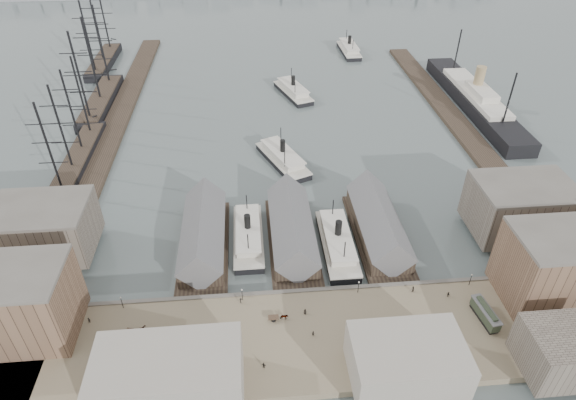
{
  "coord_description": "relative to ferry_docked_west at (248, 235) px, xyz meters",
  "views": [
    {
      "loc": [
        -10.88,
        -92.41,
        95.28
      ],
      "look_at": [
        0.0,
        30.0,
        6.0
      ],
      "focal_mm": 30.0,
      "sensor_mm": 36.0,
      "label": 1
    }
  ],
  "objects": [
    {
      "name": "ferry_docked_east",
      "position": [
        26.0,
        -5.64,
        0.09
      ],
      "size": [
        8.99,
        29.97,
        10.7
      ],
      "color": "black",
      "rests_on": "ground"
    },
    {
      "name": "warehouse_west_back",
      "position": [
        -57.0,
        -0.31,
        6.58
      ],
      "size": [
        26.0,
        20.0,
        14.0
      ],
      "primitive_type": "cube",
      "color": "#60564C",
      "rests_on": "west_land"
    },
    {
      "name": "lamp_post_near_w",
      "position": [
        -2.0,
        -25.31,
        2.29
      ],
      "size": [
        0.44,
        0.44,
        3.92
      ],
      "color": "black",
      "rests_on": "quay"
    },
    {
      "name": "ferry_open_near",
      "position": [
        13.85,
        43.35,
        0.06
      ],
      "size": [
        19.61,
        30.74,
        10.57
      ],
      "rotation": [
        0.0,
        0.0,
        0.4
      ],
      "color": "black",
      "rests_on": "ground"
    },
    {
      "name": "warehouse_east_front",
      "position": [
        79.0,
        -30.31,
        9.08
      ],
      "size": [
        30.0,
        18.0,
        19.0
      ],
      "primitive_type": "cube",
      "color": "brown",
      "rests_on": "east_land"
    },
    {
      "name": "quay",
      "position": [
        13.0,
        -38.31,
        -1.42
      ],
      "size": [
        180.0,
        30.0,
        2.0
      ],
      "primitive_type": "cube",
      "color": "#796A51",
      "rests_on": "ground"
    },
    {
      "name": "ferry_shed_west",
      "position": [
        -13.0,
        -1.43,
        2.22
      ],
      "size": [
        14.0,
        42.0,
        12.6
      ],
      "color": "#2D231C",
      "rests_on": "ground"
    },
    {
      "name": "horse_cart_right",
      "position": [
        32.51,
        -40.95,
        0.36
      ],
      "size": [
        4.77,
        3.16,
        1.52
      ],
      "rotation": [
        0.0,
        0.0,
        1.97
      ],
      "color": "black",
      "rests_on": "quay"
    },
    {
      "name": "pedestrian_7",
      "position": [
        44.46,
        -43.21,
        0.44
      ],
      "size": [
        1.27,
        1.19,
        1.72
      ],
      "primitive_type": "imported",
      "rotation": [
        0.0,
        0.0,
        3.81
      ],
      "color": "black",
      "rests_on": "quay"
    },
    {
      "name": "sailing_ship_far",
      "position": [
        -75.53,
        154.72,
        0.34
      ],
      "size": [
        9.31,
        51.7,
        38.26
      ],
      "color": "black",
      "rests_on": "ground"
    },
    {
      "name": "pedestrian_0",
      "position": [
        -39.36,
        -29.22,
        0.39
      ],
      "size": [
        0.66,
        0.54,
        1.62
      ],
      "primitive_type": "imported",
      "rotation": [
        0.0,
        0.0,
        2.94
      ],
      "color": "black",
      "rests_on": "quay"
    },
    {
      "name": "street_bldg_east",
      "position": [
        68.0,
        -51.31,
        5.08
      ],
      "size": [
        18.0,
        14.0,
        11.0
      ],
      "primitive_type": "cube",
      "color": "#60564C",
      "rests_on": "quay"
    },
    {
      "name": "pedestrian_2",
      "position": [
        -2.42,
        -26.31,
        0.39
      ],
      "size": [
        0.76,
        1.12,
        1.61
      ],
      "primitive_type": "imported",
      "rotation": [
        0.0,
        0.0,
        1.41
      ],
      "color": "black",
      "rests_on": "quay"
    },
    {
      "name": "ferry_shed_center",
      "position": [
        13.0,
        -1.43,
        2.22
      ],
      "size": [
        14.0,
        42.0,
        12.6
      ],
      "color": "#2D231C",
      "rests_on": "ground"
    },
    {
      "name": "ferry_open_mid",
      "position": [
        23.79,
        105.32,
        -0.0
      ],
      "size": [
        17.48,
        30.12,
        10.31
      ],
      "rotation": [
        0.0,
        0.0,
        0.33
      ],
      "color": "black",
      "rests_on": "ground"
    },
    {
      "name": "ground",
      "position": [
        13.0,
        -18.31,
        -2.42
      ],
      "size": [
        900.0,
        900.0,
        0.0
      ],
      "primitive_type": "plane",
      "color": "#4C5857",
      "rests_on": "ground"
    },
    {
      "name": "ocean_steamer",
      "position": [
        105.0,
        85.34,
        1.64
      ],
      "size": [
        12.9,
        94.3,
        18.86
      ],
      "color": "black",
      "rests_on": "ground"
    },
    {
      "name": "pedestrian_4",
      "position": [
        13.43,
        -31.23,
        0.39
      ],
      "size": [
        0.93,
        0.8,
        1.61
      ],
      "primitive_type": "imported",
      "rotation": [
        0.0,
        0.0,
        5.84
      ],
      "color": "black",
      "rests_on": "quay"
    },
    {
      "name": "warehouse_west_front",
      "position": [
        -57.0,
        -30.31,
        8.58
      ],
      "size": [
        32.0,
        18.0,
        18.0
      ],
      "primitive_type": "cube",
      "color": "brown",
      "rests_on": "west_land"
    },
    {
      "name": "sailing_ship_near",
      "position": [
        -62.38,
        49.77,
        0.1
      ],
      "size": [
        8.33,
        57.38,
        34.24
      ],
      "color": "black",
      "rests_on": "ground"
    },
    {
      "name": "ferry_shed_east",
      "position": [
        39.0,
        -1.43,
        2.22
      ],
      "size": [
        14.0,
        42.0,
        12.6
      ],
      "color": "#2D231C",
      "rests_on": "ground"
    },
    {
      "name": "ferry_docked_west",
      "position": [
        0.0,
        0.0,
        0.0
      ],
      "size": [
        8.67,
        28.89,
        10.32
      ],
      "color": "black",
      "rests_on": "ground"
    },
    {
      "name": "warehouse_east_back",
      "position": [
        81.0,
        -3.31,
        7.08
      ],
      "size": [
        28.0,
        20.0,
        15.0
      ],
      "primitive_type": "cube",
      "color": "#60564C",
      "rests_on": "east_land"
    },
    {
      "name": "horse_cart_center",
      "position": [
        7.35,
        -32.55,
        0.41
      ],
      "size": [
        4.89,
        1.53,
        1.65
      ],
      "rotation": [
        0.0,
        0.0,
        1.58
      ],
      "color": "black",
      "rests_on": "quay"
    },
    {
      "name": "lamp_post_far_e",
      "position": [
        58.0,
        -25.31,
        2.29
      ],
      "size": [
        0.44,
        0.44,
        3.92
      ],
      "color": "black",
      "rests_on": "quay"
    },
    {
      "name": "pedestrian_8",
      "position": [
        50.86,
        -28.91,
        0.42
      ],
      "size": [
        0.77,
        1.06,
        1.67
      ],
      "primitive_type": "imported",
      "rotation": [
        0.0,
        0.0,
        1.99
      ],
      "color": "black",
      "rests_on": "quay"
    },
    {
      "name": "west_wharf",
      "position": [
        -55.0,
        81.69,
        -1.62
      ],
      "size": [
        10.0,
        220.0,
        1.6
      ],
      "primitive_type": "cube",
      "color": "#2D231C",
      "rests_on": "ground"
    },
    {
      "name": "lamp_post_near_e",
      "position": [
        28.0,
        -25.31,
        2.29
      ],
      "size": [
        0.44,
        0.44,
        3.92
      ],
      "color": "black",
      "rests_on": "quay"
    },
    {
      "name": "pedestrian_9",
      "position": [
        69.91,
        -38.08,
        0.47
      ],
      "size": [
        0.96,
        0.73,
        1.78
      ],
      "primitive_type": "imported",
      "rotation": [
        0.0,
        0.0,
        6.08
      ],
      "color": "black",
      "rests_on": "quay"
    },
    {
      "name": "street_bldg_center",
      "position": [
        33.0,
        -50.31,
        4.58
      ],
      "size": [
        24.0,
        16.0,
        10.0
      ],
      "primitive_type": "cube",
      "color": "gray",
      "rests_on": "quay"
    },
    {
      "name": "pedestrian_3",
      "position": [
        2.5,
        -45.82,
        0.46
      ],
      "size": [
        1.11,
        0.85,
        1.76
      ],
      "primitive_type": "imported",
      "rotation": [
        0.0,
        0.0,
        2.67
      ],
      "color": "black",
      "rests_on": "quay"
    },
    {
      "name": "sailing_ship_mid",
      "position": [
        -65.31,
        101.63,
        0.43
      ],
      "size": [
        9.68,
        55.96,
        39.81
      ],
      "color": "black",
      "rests_on": "ground"
    },
    {
      "name": "pedestrian_1",
      "position": [
        -23.38,
        -39.83,
        0.38
      ],
      "size": [
        0.9,
        0.97,
        1.59
      ],
      "primitive_type": "imported",
      "rotation": [
        0.0,
        0.0,
        2.08
      ],
      "color": "black",
      "rests_on": "quay"
    },
    {
      "name": "lamp_post_far_w",
      "position": [
        -32.0,
        -25.31,
        2.29
      ],
      "size": [
        0.44,
        0.44,
        3.92
      ],
      "color": "black",
      "rests_on": "quay"
    },
    {
      "name": "pedestrian_6",
      "position": [
        42.26,
        -26.31,
        0.48
      ],
      "size": [
        1.1,
        1.04,
        1.79
      ],
      "primitive_type": "imported",
      "rotation": [
        0.0,
        0.0,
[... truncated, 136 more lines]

